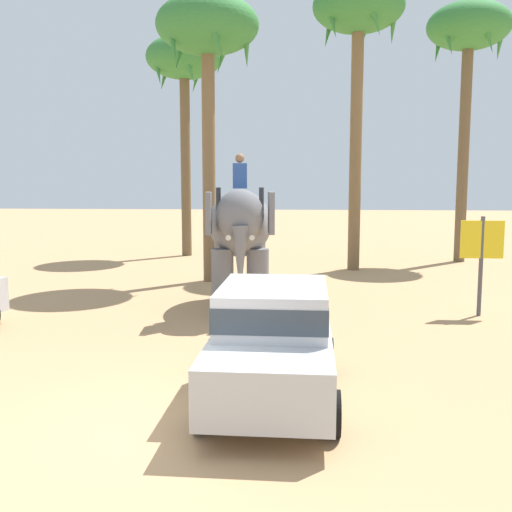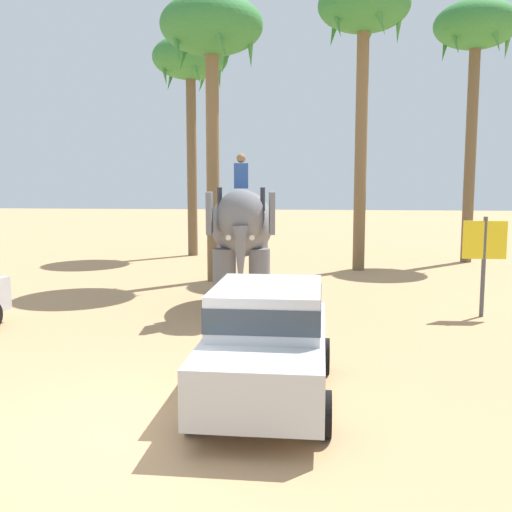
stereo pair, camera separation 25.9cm
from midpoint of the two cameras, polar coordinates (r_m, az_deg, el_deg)
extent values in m
plane|color=tan|center=(8.19, -10.35, -16.17)|extent=(120.00, 120.00, 0.00)
cube|color=#B7BABF|center=(8.95, 0.80, -9.36)|extent=(1.75, 4.12, 0.76)
cube|color=#B7BABF|center=(8.87, 0.86, -4.84)|extent=(1.59, 2.12, 0.64)
cube|color=#2D3842|center=(8.87, 0.86, -4.84)|extent=(1.61, 2.14, 0.35)
cylinder|color=black|center=(7.85, 6.45, -14.77)|extent=(0.19, 0.60, 0.60)
cylinder|color=black|center=(7.99, -6.22, -14.36)|extent=(0.19, 0.60, 0.60)
cylinder|color=black|center=(10.25, 6.16, -9.45)|extent=(0.19, 0.60, 0.60)
cylinder|color=black|center=(10.36, -3.40, -9.24)|extent=(0.19, 0.60, 0.60)
ellipsoid|color=slate|center=(15.29, -2.03, 3.15)|extent=(1.92, 3.25, 1.70)
cylinder|color=slate|center=(14.53, -0.30, -2.43)|extent=(0.52, 0.52, 1.60)
cylinder|color=slate|center=(14.54, -3.77, -2.44)|extent=(0.52, 0.52, 1.60)
cylinder|color=slate|center=(16.36, -0.45, -1.34)|extent=(0.52, 0.52, 1.60)
cylinder|color=slate|center=(16.37, -3.53, -1.35)|extent=(0.52, 0.52, 1.60)
ellipsoid|color=slate|center=(13.64, -2.08, 3.92)|extent=(1.20, 1.11, 1.20)
cube|color=slate|center=(13.76, 0.93, 4.16)|extent=(0.21, 0.81, 0.96)
cube|color=slate|center=(13.77, -5.09, 4.13)|extent=(0.21, 0.81, 0.96)
cone|color=slate|center=(13.29, -2.08, -0.50)|extent=(0.40, 0.40, 1.60)
cone|color=beige|center=(13.28, -0.97, 1.67)|extent=(0.18, 0.57, 0.21)
cone|color=beige|center=(13.29, -3.21, 1.66)|extent=(0.18, 0.57, 0.21)
cube|color=#2D519E|center=(14.40, -2.08, 7.68)|extent=(0.36, 0.28, 0.60)
sphere|color=#8E6647|center=(14.41, -2.08, 9.35)|extent=(0.22, 0.22, 0.22)
cylinder|color=#333338|center=(14.41, 0.01, 5.50)|extent=(0.12, 0.12, 0.55)
cylinder|color=#333338|center=(14.42, -4.14, 5.48)|extent=(0.12, 0.12, 0.55)
cylinder|color=brown|center=(25.19, 19.00, 9.67)|extent=(0.43, 0.43, 8.97)
ellipsoid|color=#337A38|center=(25.85, 19.45, 20.09)|extent=(3.20, 3.20, 1.80)
cone|color=#337A38|center=(26.05, 22.10, 18.74)|extent=(0.40, 0.92, 1.64)
cone|color=#337A38|center=(26.91, 19.56, 18.46)|extent=(0.91, 0.57, 1.67)
cone|color=#337A38|center=(26.20, 16.82, 18.89)|extent=(0.73, 0.83, 1.69)
cone|color=#337A38|center=(24.85, 17.54, 19.52)|extent=(0.73, 0.83, 1.69)
cone|color=#337A38|center=(24.75, 20.99, 19.43)|extent=(0.91, 0.57, 1.67)
cylinder|color=brown|center=(19.18, -4.93, 9.20)|extent=(0.41, 0.41, 7.82)
ellipsoid|color=#337A38|center=(19.76, -5.07, 21.20)|extent=(3.20, 3.20, 1.80)
cone|color=#337A38|center=(19.49, -1.35, 19.91)|extent=(0.40, 0.92, 1.64)
cone|color=#337A38|center=(20.69, -3.43, 19.15)|extent=(0.91, 0.57, 1.67)
cone|color=#337A38|center=(20.50, -7.54, 19.22)|extent=(0.73, 0.83, 1.69)
cone|color=#337A38|center=(19.15, -8.48, 20.07)|extent=(0.73, 0.83, 1.69)
cone|color=#337A38|center=(18.49, -4.47, 20.59)|extent=(0.91, 0.57, 1.67)
cylinder|color=brown|center=(21.87, 9.20, 10.53)|extent=(0.43, 0.43, 9.07)
ellipsoid|color=#337A38|center=(22.65, 9.46, 22.56)|extent=(3.20, 3.20, 1.80)
cone|color=#337A38|center=(22.65, 12.68, 21.18)|extent=(0.40, 0.92, 1.64)
cone|color=#337A38|center=(23.66, 10.14, 20.63)|extent=(0.91, 0.57, 1.67)
cone|color=#337A38|center=(23.16, 6.71, 20.99)|extent=(0.73, 0.83, 1.69)
cone|color=#337A38|center=(21.79, 6.86, 21.87)|extent=(0.73, 0.83, 1.69)
cone|color=#337A38|center=(21.46, 10.77, 22.03)|extent=(0.91, 0.57, 1.67)
cylinder|color=brown|center=(25.98, -7.05, 9.05)|extent=(0.42, 0.42, 8.19)
ellipsoid|color=#337A38|center=(26.47, -7.20, 18.38)|extent=(3.20, 3.20, 1.80)
cone|color=#337A38|center=(26.17, -4.48, 17.43)|extent=(0.40, 0.92, 1.64)
cone|color=#337A38|center=(27.41, -5.88, 16.95)|extent=(0.91, 0.57, 1.67)
cone|color=#337A38|center=(27.26, -8.96, 16.95)|extent=(0.73, 0.83, 1.69)
cone|color=#337A38|center=(25.91, -9.72, 17.45)|extent=(0.73, 0.83, 1.69)
cone|color=#337A38|center=(25.20, -6.87, 17.80)|extent=(0.91, 0.57, 1.67)
cylinder|color=#4C4C51|center=(15.16, 20.29, -0.95)|extent=(0.10, 0.10, 2.40)
cube|color=yellow|center=(15.08, 20.39, 1.50)|extent=(1.00, 0.08, 0.90)
camera|label=1|loc=(0.13, -90.57, -0.07)|focal=41.74mm
camera|label=2|loc=(0.13, 89.43, 0.07)|focal=41.74mm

